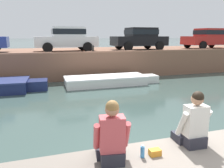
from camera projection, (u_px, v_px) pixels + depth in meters
name	position (u px, v px, depth m)	size (l,w,h in m)	color
ground_plane	(110.00, 103.00, 8.75)	(400.00, 400.00, 0.00)	#384C47
far_quay_wall	(80.00, 61.00, 15.85)	(60.00, 6.00, 1.64)	brown
far_wall_coping	(86.00, 52.00, 12.97)	(60.00, 0.24, 0.08)	#9F6C52
boat_moored_central_white	(109.00, 80.00, 11.95)	(5.23, 1.61, 0.49)	white
car_left_inner_white	(67.00, 38.00, 14.08)	(3.97, 2.06, 1.54)	white
car_centre_black	(140.00, 38.00, 15.53)	(3.86, 2.07, 1.54)	black
car_right_inner_red	(209.00, 37.00, 17.22)	(3.96, 2.07, 1.54)	#B2231E
mooring_bollard_mid	(93.00, 48.00, 13.17)	(0.15, 0.15, 0.45)	#2D2B28
person_seated_left	(112.00, 138.00, 3.19)	(0.57, 0.57, 0.97)	#282833
person_seated_right	(193.00, 125.00, 3.67)	(0.54, 0.53, 0.97)	#282833
bottle_drink	(142.00, 152.00, 3.35)	(0.06, 0.06, 0.20)	#3F8CCC
snack_bag	(155.00, 152.00, 3.42)	(0.18, 0.12, 0.10)	orange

